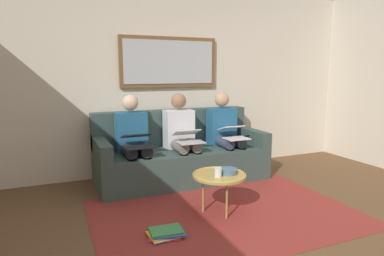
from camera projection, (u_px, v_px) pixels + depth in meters
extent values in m
cube|color=beige|center=(167.00, 80.00, 4.79)|extent=(6.00, 0.12, 2.60)
cube|color=maroon|center=(225.00, 213.00, 3.41)|extent=(2.60, 1.80, 0.01)
cube|color=#384C47|center=(182.00, 164.00, 4.47)|extent=(2.20, 0.90, 0.42)
cube|color=#384C47|center=(172.00, 127.00, 4.71)|extent=(2.20, 0.20, 0.48)
cube|color=#384C47|center=(249.00, 136.00, 4.81)|extent=(0.14, 0.90, 0.20)
cube|color=#384C47|center=(101.00, 148.00, 4.02)|extent=(0.14, 0.90, 0.20)
cube|color=brown|center=(169.00, 62.00, 4.66)|extent=(1.39, 0.04, 0.69)
cube|color=#B2B7BC|center=(170.00, 62.00, 4.64)|extent=(1.29, 0.01, 0.59)
cylinder|color=tan|center=(219.00, 176.00, 3.38)|extent=(0.54, 0.54, 0.03)
torus|color=tan|center=(219.00, 174.00, 3.38)|extent=(0.54, 0.54, 0.02)
cylinder|color=#B28E42|center=(227.00, 200.00, 3.26)|extent=(0.02, 0.02, 0.38)
cylinder|color=#B28E42|center=(227.00, 190.00, 3.54)|extent=(0.02, 0.02, 0.38)
cylinder|color=#B28E42|center=(203.00, 194.00, 3.43)|extent=(0.02, 0.02, 0.38)
cylinder|color=silver|center=(218.00, 172.00, 3.29)|extent=(0.07, 0.07, 0.09)
cylinder|color=slate|center=(228.00, 171.00, 3.40)|extent=(0.19, 0.19, 0.05)
cube|color=#235B84|center=(221.00, 126.00, 4.73)|extent=(0.38, 0.22, 0.50)
sphere|color=tan|center=(222.00, 99.00, 4.67)|extent=(0.20, 0.20, 0.20)
cylinder|color=#384256|center=(234.00, 141.00, 4.60)|extent=(0.14, 0.42, 0.14)
cylinder|color=#384256|center=(223.00, 142.00, 4.53)|extent=(0.14, 0.42, 0.14)
cylinder|color=#384256|center=(242.00, 164.00, 4.46)|extent=(0.11, 0.11, 0.42)
cylinder|color=#384256|center=(230.00, 166.00, 4.39)|extent=(0.11, 0.11, 0.42)
cube|color=white|center=(237.00, 138.00, 4.37)|extent=(0.30, 0.23, 0.01)
cube|color=white|center=(231.00, 128.00, 4.48)|extent=(0.30, 0.23, 0.08)
cube|color=#A5C6EA|center=(231.00, 127.00, 4.48)|extent=(0.27, 0.20, 0.06)
cube|color=silver|center=(179.00, 129.00, 4.48)|extent=(0.38, 0.22, 0.50)
sphere|color=#997051|center=(179.00, 101.00, 4.42)|extent=(0.20, 0.20, 0.20)
cylinder|color=gray|center=(191.00, 145.00, 4.36)|extent=(0.14, 0.42, 0.14)
cylinder|color=gray|center=(178.00, 146.00, 4.29)|extent=(0.14, 0.42, 0.14)
cylinder|color=gray|center=(198.00, 170.00, 4.21)|extent=(0.11, 0.11, 0.42)
cylinder|color=gray|center=(184.00, 171.00, 4.14)|extent=(0.11, 0.11, 0.42)
cube|color=silver|center=(191.00, 142.00, 4.12)|extent=(0.32, 0.21, 0.01)
cube|color=silver|center=(187.00, 132.00, 4.23)|extent=(0.32, 0.19, 0.09)
cube|color=#A5C6EA|center=(187.00, 132.00, 4.23)|extent=(0.29, 0.17, 0.08)
cube|color=#235B84|center=(131.00, 132.00, 4.24)|extent=(0.38, 0.22, 0.50)
sphere|color=beige|center=(130.00, 103.00, 4.17)|extent=(0.20, 0.20, 0.20)
cylinder|color=#232328|center=(143.00, 149.00, 4.11)|extent=(0.14, 0.42, 0.14)
cylinder|color=#232328|center=(128.00, 150.00, 4.04)|extent=(0.14, 0.42, 0.14)
cylinder|color=#232328|center=(148.00, 176.00, 3.96)|extent=(0.11, 0.11, 0.42)
cylinder|color=#232328|center=(133.00, 178.00, 3.90)|extent=(0.11, 0.11, 0.42)
cube|color=black|center=(140.00, 147.00, 3.87)|extent=(0.35, 0.21, 0.01)
cube|color=black|center=(137.00, 136.00, 3.98)|extent=(0.35, 0.21, 0.07)
cube|color=#A5C6EA|center=(137.00, 135.00, 3.98)|extent=(0.31, 0.18, 0.06)
cube|color=red|center=(165.00, 236.00, 2.93)|extent=(0.32, 0.27, 0.01)
cube|color=white|center=(165.00, 235.00, 2.92)|extent=(0.30, 0.22, 0.01)
cube|color=yellow|center=(164.00, 233.00, 2.94)|extent=(0.30, 0.23, 0.01)
cube|color=#33569E|center=(168.00, 232.00, 2.93)|extent=(0.31, 0.24, 0.01)
cube|color=#3D8C4C|center=(166.00, 230.00, 2.95)|extent=(0.30, 0.22, 0.01)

